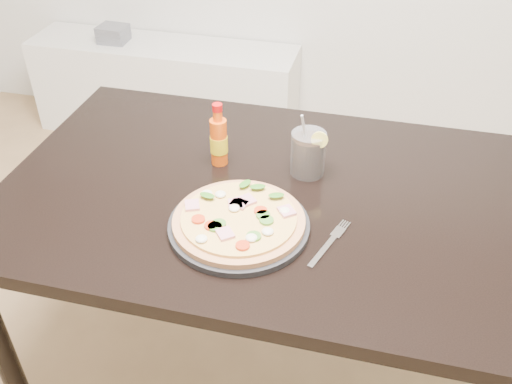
% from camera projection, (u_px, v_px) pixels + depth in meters
% --- Properties ---
extents(dining_table, '(1.40, 0.90, 0.75)m').
position_uv_depth(dining_table, '(267.00, 215.00, 1.54)').
color(dining_table, black).
rests_on(dining_table, ground).
extents(plate, '(0.34, 0.34, 0.02)m').
position_uv_depth(plate, '(239.00, 226.00, 1.36)').
color(plate, black).
rests_on(plate, dining_table).
extents(pizza, '(0.32, 0.32, 0.03)m').
position_uv_depth(pizza, '(239.00, 219.00, 1.35)').
color(pizza, tan).
rests_on(pizza, plate).
extents(hot_sauce_bottle, '(0.06, 0.06, 0.18)m').
position_uv_depth(hot_sauce_bottle, '(219.00, 140.00, 1.55)').
color(hot_sauce_bottle, '#E5510D').
rests_on(hot_sauce_bottle, dining_table).
extents(cola_cup, '(0.10, 0.09, 0.18)m').
position_uv_depth(cola_cup, '(308.00, 154.00, 1.52)').
color(cola_cup, black).
rests_on(cola_cup, dining_table).
extents(fork, '(0.08, 0.18, 0.00)m').
position_uv_depth(fork, '(330.00, 242.00, 1.33)').
color(fork, silver).
rests_on(fork, dining_table).
extents(media_console, '(1.40, 0.34, 0.50)m').
position_uv_depth(media_console, '(166.00, 89.00, 3.07)').
color(media_console, white).
rests_on(media_console, ground).
extents(cd_stack, '(0.14, 0.12, 0.08)m').
position_uv_depth(cd_stack, '(113.00, 34.00, 2.92)').
color(cd_stack, slate).
rests_on(cd_stack, media_console).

